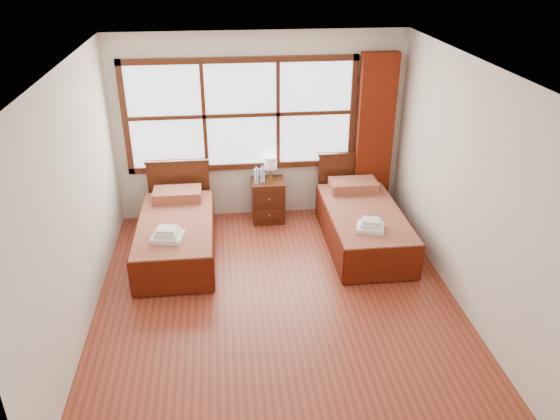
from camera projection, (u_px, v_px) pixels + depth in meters
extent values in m
plane|color=brown|center=(277.00, 301.00, 6.11)|extent=(4.50, 4.50, 0.00)
plane|color=white|center=(277.00, 67.00, 4.96)|extent=(4.50, 4.50, 0.00)
plane|color=silver|center=(260.00, 128.00, 7.54)|extent=(4.00, 0.00, 4.00)
plane|color=silver|center=(74.00, 206.00, 5.34)|extent=(0.00, 4.50, 4.50)
plane|color=silver|center=(466.00, 187.00, 5.73)|extent=(0.00, 4.50, 4.50)
cube|color=white|center=(241.00, 115.00, 7.40)|extent=(3.00, 0.02, 1.40)
cube|color=#48200F|center=(243.00, 166.00, 7.71)|extent=(3.16, 0.06, 0.08)
cube|color=#48200F|center=(239.00, 60.00, 7.05)|extent=(3.16, 0.06, 0.08)
cube|color=#48200F|center=(125.00, 119.00, 7.22)|extent=(0.08, 0.06, 1.56)
cube|color=#48200F|center=(353.00, 112.00, 7.53)|extent=(0.08, 0.06, 1.56)
cube|color=#48200F|center=(204.00, 117.00, 7.33)|extent=(0.05, 0.05, 1.40)
cube|color=#48200F|center=(278.00, 114.00, 7.43)|extent=(0.05, 0.05, 1.40)
cube|color=#48200F|center=(241.00, 115.00, 7.38)|extent=(3.00, 0.05, 0.05)
cube|color=maroon|center=(374.00, 136.00, 7.63)|extent=(0.50, 0.16, 2.30)
cube|color=#401D0D|center=(177.00, 246.00, 6.94)|extent=(0.81, 1.63, 0.27)
cube|color=maroon|center=(176.00, 229.00, 6.84)|extent=(0.91, 1.80, 0.22)
cube|color=#561809|center=(140.00, 240.00, 6.85)|extent=(0.03, 1.80, 0.45)
cube|color=#561809|center=(213.00, 236.00, 6.94)|extent=(0.03, 1.80, 0.45)
cube|color=#561809|center=(172.00, 278.00, 6.09)|extent=(0.91, 0.03, 0.45)
cube|color=maroon|center=(177.00, 194.00, 7.34)|extent=(0.64, 0.37, 0.14)
cube|color=#48200F|center=(180.00, 191.00, 7.71)|extent=(0.85, 0.06, 0.88)
cube|color=#401D0D|center=(177.00, 162.00, 7.50)|extent=(0.88, 0.08, 0.04)
cube|color=#401D0D|center=(363.00, 236.00, 7.18)|extent=(0.83, 1.65, 0.27)
cube|color=maroon|center=(364.00, 219.00, 7.07)|extent=(0.93, 1.83, 0.22)
cube|color=#561809|center=(329.00, 230.00, 7.09)|extent=(0.03, 1.83, 0.46)
cube|color=#561809|center=(398.00, 226.00, 7.18)|extent=(0.03, 1.83, 0.46)
cube|color=#561809|center=(383.00, 265.00, 6.32)|extent=(0.93, 0.03, 0.46)
cube|color=maroon|center=(353.00, 185.00, 7.58)|extent=(0.65, 0.38, 0.14)
cube|color=#48200F|center=(347.00, 183.00, 7.94)|extent=(0.86, 0.06, 0.90)
cube|color=#401D0D|center=(349.00, 154.00, 7.74)|extent=(0.90, 0.08, 0.04)
cube|color=#48200F|center=(268.00, 200.00, 7.77)|extent=(0.45, 0.40, 0.61)
cube|color=#401D0D|center=(269.00, 215.00, 7.63)|extent=(0.40, 0.02, 0.18)
cube|color=#401D0D|center=(269.00, 199.00, 7.52)|extent=(0.40, 0.02, 0.18)
sphere|color=olive|center=(269.00, 215.00, 7.61)|extent=(0.03, 0.03, 0.03)
sphere|color=olive|center=(269.00, 199.00, 7.51)|extent=(0.03, 0.03, 0.03)
cube|color=white|center=(168.00, 237.00, 6.38)|extent=(0.40, 0.37, 0.05)
cube|color=white|center=(167.00, 233.00, 6.36)|extent=(0.30, 0.28, 0.05)
cube|color=white|center=(167.00, 229.00, 6.34)|extent=(0.25, 0.23, 0.04)
cube|color=white|center=(370.00, 227.00, 6.58)|extent=(0.39, 0.37, 0.05)
cube|color=white|center=(371.00, 224.00, 6.56)|extent=(0.29, 0.27, 0.05)
cube|color=white|center=(371.00, 221.00, 6.54)|extent=(0.24, 0.22, 0.04)
cylinder|color=#C08E3D|center=(271.00, 178.00, 7.68)|extent=(0.11, 0.11, 0.02)
cylinder|color=#C08E3D|center=(271.00, 173.00, 7.65)|extent=(0.02, 0.02, 0.14)
cylinder|color=white|center=(271.00, 162.00, 7.58)|extent=(0.17, 0.17, 0.17)
cylinder|color=#BFE2F5|center=(257.00, 176.00, 7.50)|extent=(0.06, 0.06, 0.21)
cylinder|color=blue|center=(256.00, 168.00, 7.45)|extent=(0.03, 0.03, 0.03)
cylinder|color=#BFE2F5|center=(263.00, 175.00, 7.55)|extent=(0.06, 0.06, 0.21)
cylinder|color=blue|center=(262.00, 167.00, 7.50)|extent=(0.03, 0.03, 0.03)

